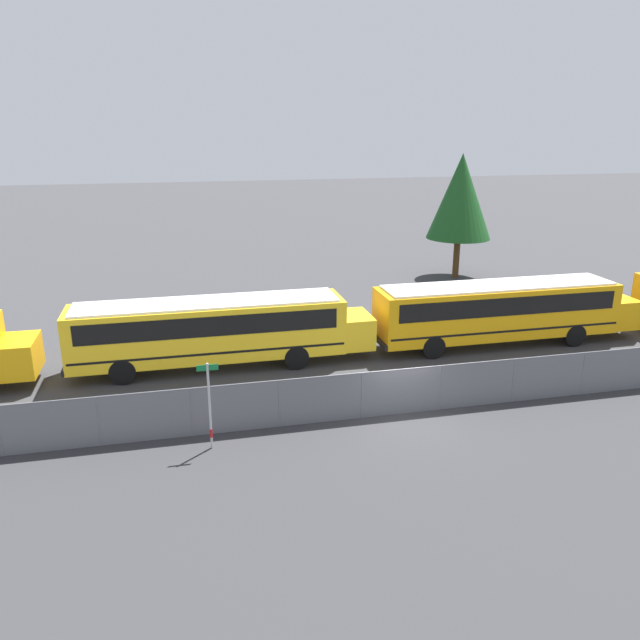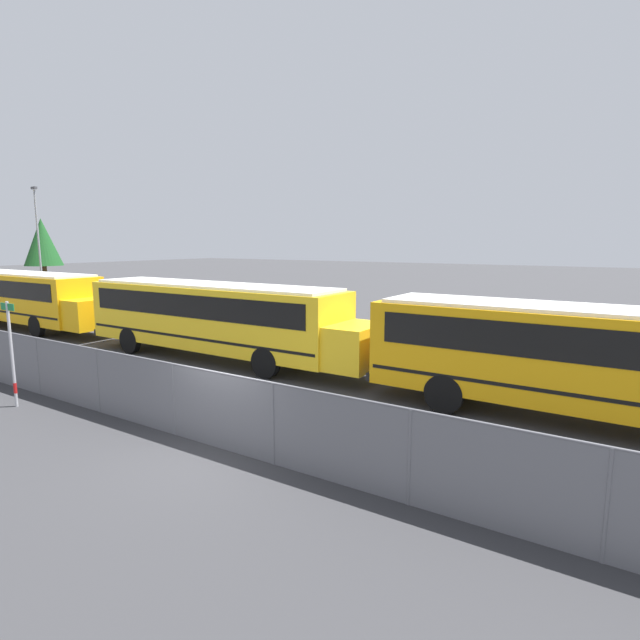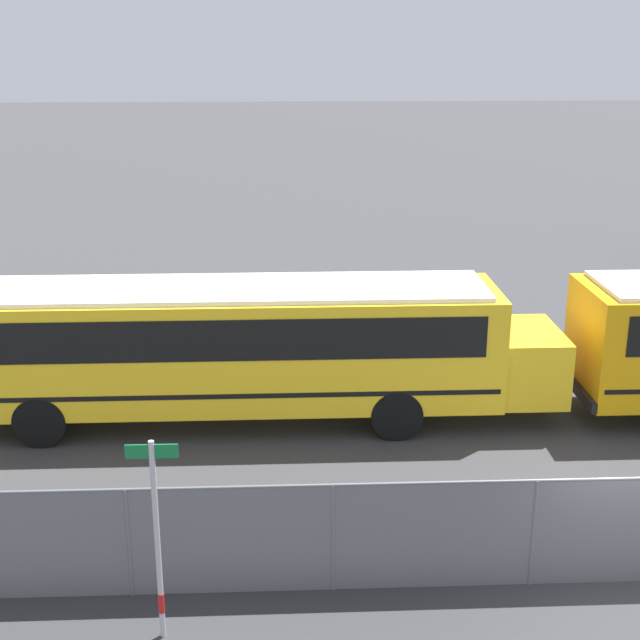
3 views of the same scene
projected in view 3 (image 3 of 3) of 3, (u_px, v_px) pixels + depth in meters
The scene contains 4 objects.
ground_plane at pixel (625, 581), 13.85m from camera, with size 200.00×200.00×0.00m, color #38383A.
fence at pixel (632, 529), 13.57m from camera, with size 124.86×0.07×1.81m.
school_bus_3 at pixel (234, 341), 19.05m from camera, with size 13.37×2.51×3.05m.
street_sign at pixel (157, 537), 12.10m from camera, with size 0.70×0.09×3.04m.
Camera 3 is at (-5.29, -11.69, 8.15)m, focal length 50.00 mm.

